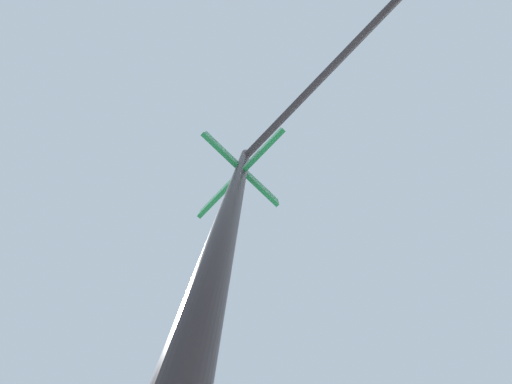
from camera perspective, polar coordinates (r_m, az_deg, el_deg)
traffic_signal_near at (r=2.76m, az=17.35°, el=22.14°), size 2.06×3.11×5.61m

